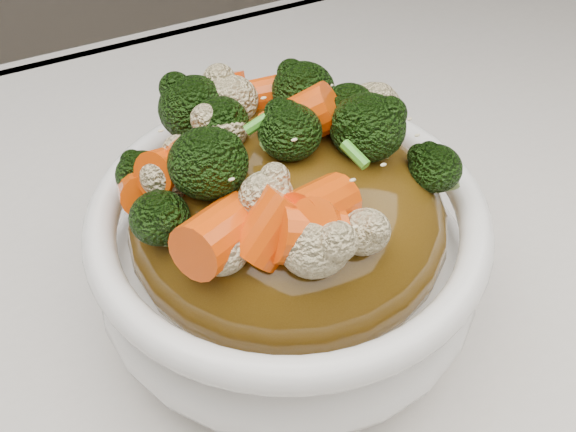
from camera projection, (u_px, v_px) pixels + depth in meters
name	position (u px, v px, depth m)	size (l,w,h in m)	color
tablecloth	(290.00, 389.00, 0.40)	(1.20, 0.80, 0.04)	silver
bowl	(288.00, 256.00, 0.39)	(0.22, 0.22, 0.09)	white
sauce_base	(288.00, 220.00, 0.37)	(0.17, 0.17, 0.10)	#4E340D
carrots	(288.00, 128.00, 0.33)	(0.17, 0.17, 0.05)	#F24D07
broccoli	(288.00, 129.00, 0.33)	(0.17, 0.17, 0.04)	black
cauliflower	(288.00, 133.00, 0.33)	(0.17, 0.17, 0.04)	beige
scallions	(288.00, 126.00, 0.33)	(0.13, 0.13, 0.02)	#3D9722
sesame_seeds	(288.00, 126.00, 0.33)	(0.16, 0.16, 0.01)	beige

